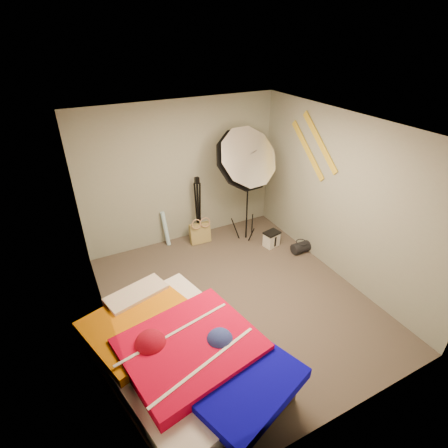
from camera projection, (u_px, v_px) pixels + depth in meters
floor at (237, 300)px, 5.10m from camera, size 4.00×4.00×0.00m
ceiling at (241, 129)px, 3.85m from camera, size 4.00×4.00×0.00m
wall_back at (182, 174)px, 6.02m from camera, size 3.50×0.00×3.50m
wall_front at (355, 333)px, 2.93m from camera, size 3.50×0.00×3.50m
wall_left at (98, 264)px, 3.78m from camera, size 0.00×4.00×4.00m
wall_right at (341, 199)px, 5.17m from camera, size 0.00×4.00×4.00m
tote_bag at (200, 233)px, 6.36m from camera, size 0.39×0.18×0.39m
wrapping_roll at (166, 229)px, 6.24m from camera, size 0.13×0.20×0.64m
camera_case at (271, 239)px, 6.28m from camera, size 0.29×0.24×0.26m
duffel_bag at (301, 247)px, 6.12m from camera, size 0.32×0.20×0.19m
wall_stripe_upper at (320, 142)px, 5.27m from camera, size 0.02×0.91×0.78m
wall_stripe_lower at (308, 150)px, 5.56m from camera, size 0.02×0.91×0.78m
bed at (180, 355)px, 3.87m from camera, size 2.02×2.52×0.63m
photo_umbrella at (244, 160)px, 5.61m from camera, size 1.28×0.92×2.23m
camera_tripod at (198, 205)px, 6.17m from camera, size 0.07×0.07×1.25m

